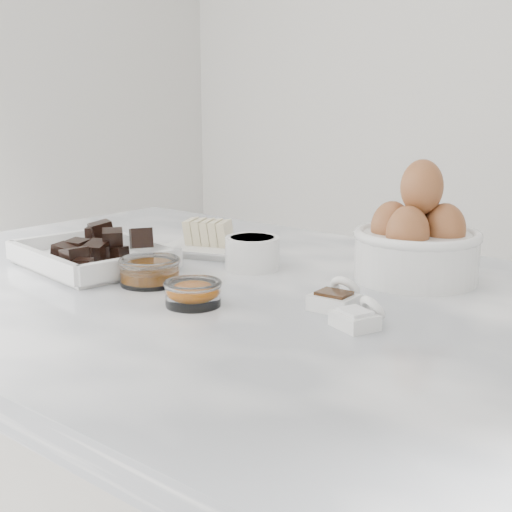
{
  "coord_description": "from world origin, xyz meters",
  "views": [
    {
      "loc": [
        0.64,
        -0.7,
        1.2
      ],
      "look_at": [
        0.02,
        0.03,
        0.98
      ],
      "focal_mm": 50.0,
      "sensor_mm": 36.0,
      "label": 1
    }
  ],
  "objects_px": {
    "sugar_ramekin": "(252,251)",
    "chocolate_dish": "(92,250)",
    "zest_bowl": "(193,292)",
    "butter_plate": "(206,240)",
    "egg_bowl": "(417,242)",
    "honey_bowl": "(150,271)",
    "vanilla_spoon": "(337,298)",
    "salt_spoon": "(359,317)"
  },
  "relations": [
    {
      "from": "vanilla_spoon",
      "to": "salt_spoon",
      "type": "relative_size",
      "value": 0.98
    },
    {
      "from": "egg_bowl",
      "to": "salt_spoon",
      "type": "xyz_separation_m",
      "value": [
        0.05,
        -0.23,
        -0.04
      ]
    },
    {
      "from": "butter_plate",
      "to": "honey_bowl",
      "type": "relative_size",
      "value": 1.91
    },
    {
      "from": "egg_bowl",
      "to": "salt_spoon",
      "type": "distance_m",
      "value": 0.24
    },
    {
      "from": "sugar_ramekin",
      "to": "zest_bowl",
      "type": "relative_size",
      "value": 1.11
    },
    {
      "from": "honey_bowl",
      "to": "vanilla_spoon",
      "type": "relative_size",
      "value": 1.26
    },
    {
      "from": "butter_plate",
      "to": "vanilla_spoon",
      "type": "distance_m",
      "value": 0.37
    },
    {
      "from": "butter_plate",
      "to": "honey_bowl",
      "type": "xyz_separation_m",
      "value": [
        0.08,
        -0.2,
        -0.0
      ]
    },
    {
      "from": "sugar_ramekin",
      "to": "egg_bowl",
      "type": "relative_size",
      "value": 0.46
    },
    {
      "from": "vanilla_spoon",
      "to": "honey_bowl",
      "type": "bearing_deg",
      "value": -165.13
    },
    {
      "from": "sugar_ramekin",
      "to": "chocolate_dish",
      "type": "bearing_deg",
      "value": -143.92
    },
    {
      "from": "butter_plate",
      "to": "honey_bowl",
      "type": "height_order",
      "value": "butter_plate"
    },
    {
      "from": "chocolate_dish",
      "to": "butter_plate",
      "type": "xyz_separation_m",
      "value": [
        0.06,
        0.18,
        -0.0
      ]
    },
    {
      "from": "sugar_ramekin",
      "to": "honey_bowl",
      "type": "height_order",
      "value": "sugar_ramekin"
    },
    {
      "from": "butter_plate",
      "to": "salt_spoon",
      "type": "xyz_separation_m",
      "value": [
        0.4,
        -0.17,
        -0.01
      ]
    },
    {
      "from": "chocolate_dish",
      "to": "honey_bowl",
      "type": "xyz_separation_m",
      "value": [
        0.15,
        -0.01,
        -0.01
      ]
    },
    {
      "from": "honey_bowl",
      "to": "salt_spoon",
      "type": "relative_size",
      "value": 1.23
    },
    {
      "from": "chocolate_dish",
      "to": "egg_bowl",
      "type": "distance_m",
      "value": 0.49
    },
    {
      "from": "butter_plate",
      "to": "sugar_ramekin",
      "type": "xyz_separation_m",
      "value": [
        0.13,
        -0.04,
        0.01
      ]
    },
    {
      "from": "honey_bowl",
      "to": "zest_bowl",
      "type": "xyz_separation_m",
      "value": [
        0.12,
        -0.03,
        -0.0
      ]
    },
    {
      "from": "sugar_ramekin",
      "to": "zest_bowl",
      "type": "xyz_separation_m",
      "value": [
        0.07,
        -0.19,
        -0.01
      ]
    },
    {
      "from": "zest_bowl",
      "to": "salt_spoon",
      "type": "distance_m",
      "value": 0.21
    },
    {
      "from": "butter_plate",
      "to": "chocolate_dish",
      "type": "bearing_deg",
      "value": -109.36
    },
    {
      "from": "honey_bowl",
      "to": "salt_spoon",
      "type": "bearing_deg",
      "value": 4.94
    },
    {
      "from": "sugar_ramekin",
      "to": "butter_plate",
      "type": "bearing_deg",
      "value": 163.94
    },
    {
      "from": "chocolate_dish",
      "to": "sugar_ramekin",
      "type": "xyz_separation_m",
      "value": [
        0.2,
        0.14,
        0.0
      ]
    },
    {
      "from": "honey_bowl",
      "to": "zest_bowl",
      "type": "height_order",
      "value": "honey_bowl"
    },
    {
      "from": "sugar_ramekin",
      "to": "zest_bowl",
      "type": "bearing_deg",
      "value": -71.05
    },
    {
      "from": "butter_plate",
      "to": "honey_bowl",
      "type": "bearing_deg",
      "value": -67.37
    },
    {
      "from": "vanilla_spoon",
      "to": "salt_spoon",
      "type": "height_order",
      "value": "vanilla_spoon"
    },
    {
      "from": "chocolate_dish",
      "to": "honey_bowl",
      "type": "height_order",
      "value": "chocolate_dish"
    },
    {
      "from": "butter_plate",
      "to": "egg_bowl",
      "type": "relative_size",
      "value": 0.92
    },
    {
      "from": "honey_bowl",
      "to": "vanilla_spoon",
      "type": "xyz_separation_m",
      "value": [
        0.26,
        0.07,
        -0.01
      ]
    },
    {
      "from": "chocolate_dish",
      "to": "vanilla_spoon",
      "type": "distance_m",
      "value": 0.41
    },
    {
      "from": "vanilla_spoon",
      "to": "salt_spoon",
      "type": "xyz_separation_m",
      "value": [
        0.06,
        -0.04,
        -0.0
      ]
    },
    {
      "from": "zest_bowl",
      "to": "egg_bowl",
      "type": "bearing_deg",
      "value": 62.1
    },
    {
      "from": "salt_spoon",
      "to": "sugar_ramekin",
      "type": "bearing_deg",
      "value": 154.05
    },
    {
      "from": "honey_bowl",
      "to": "zest_bowl",
      "type": "distance_m",
      "value": 0.12
    },
    {
      "from": "zest_bowl",
      "to": "chocolate_dish",
      "type": "bearing_deg",
      "value": 169.72
    },
    {
      "from": "egg_bowl",
      "to": "vanilla_spoon",
      "type": "relative_size",
      "value": 2.62
    },
    {
      "from": "chocolate_dish",
      "to": "vanilla_spoon",
      "type": "height_order",
      "value": "chocolate_dish"
    },
    {
      "from": "honey_bowl",
      "to": "egg_bowl",
      "type": "bearing_deg",
      "value": 43.46
    }
  ]
}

